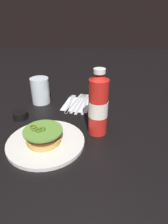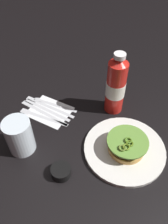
{
  "view_description": "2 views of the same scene",
  "coord_description": "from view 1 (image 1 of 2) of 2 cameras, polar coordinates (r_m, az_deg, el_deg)",
  "views": [
    {
      "loc": [
        -0.68,
        -0.18,
        0.41
      ],
      "look_at": [
        -0.03,
        -0.16,
        0.05
      ],
      "focal_mm": 31.28,
      "sensor_mm": 36.0,
      "label": 1
    },
    {
      "loc": [
        -0.16,
        0.39,
        0.61
      ],
      "look_at": [
        -0.01,
        -0.1,
        0.06
      ],
      "focal_mm": 35.86,
      "sensor_mm": 36.0,
      "label": 2
    }
  ],
  "objects": [
    {
      "name": "ground_plane",
      "position": [
        0.82,
        -11.33,
        -1.9
      ],
      "size": [
        3.0,
        3.0,
        0.0
      ],
      "primitive_type": "plane",
      "color": "black"
    },
    {
      "name": "dinner_plate",
      "position": [
        0.68,
        -11.07,
        -8.59
      ],
      "size": [
        0.26,
        0.26,
        0.01
      ],
      "primitive_type": "cylinder",
      "color": "silver",
      "rests_on": "ground_plane"
    },
    {
      "name": "burger_sandwich",
      "position": [
        0.66,
        -11.79,
        -6.73
      ],
      "size": [
        0.13,
        0.13,
        0.05
      ],
      "color": "tan",
      "rests_on": "dinner_plate"
    },
    {
      "name": "ketchup_bottle",
      "position": [
        0.67,
        4.17,
        1.91
      ],
      "size": [
        0.07,
        0.07,
        0.24
      ],
      "color": "red",
      "rests_on": "ground_plane"
    },
    {
      "name": "water_glass",
      "position": [
        0.94,
        -12.66,
        6.12
      ],
      "size": [
        0.08,
        0.08,
        0.12
      ],
      "primitive_type": "cylinder",
      "color": "silver",
      "rests_on": "ground_plane"
    },
    {
      "name": "condiment_cup",
      "position": [
        0.84,
        -18.15,
        -0.9
      ],
      "size": [
        0.06,
        0.06,
        0.03
      ],
      "primitive_type": "cylinder",
      "color": "black",
      "rests_on": "ground_plane"
    },
    {
      "name": "napkin",
      "position": [
        0.92,
        -1.93,
        2.3
      ],
      "size": [
        0.17,
        0.15,
        0.0
      ],
      "primitive_type": "cube",
      "rotation": [
        0.0,
        0.0,
        -0.19
      ],
      "color": "white",
      "rests_on": "ground_plane"
    },
    {
      "name": "spoon_utensil",
      "position": [
        0.93,
        0.53,
        3.04
      ],
      "size": [
        0.19,
        0.04,
        0.0
      ],
      "color": "silver",
      "rests_on": "napkin"
    },
    {
      "name": "butter_knife",
      "position": [
        0.94,
        -0.39,
        3.08
      ],
      "size": [
        0.22,
        0.06,
        0.0
      ],
      "color": "silver",
      "rests_on": "napkin"
    },
    {
      "name": "steak_knife",
      "position": [
        0.94,
        -1.42,
        3.17
      ],
      "size": [
        0.21,
        0.07,
        0.0
      ],
      "color": "silver",
      "rests_on": "napkin"
    },
    {
      "name": "table_knife",
      "position": [
        0.94,
        -2.44,
        3.28
      ],
      "size": [
        0.21,
        0.08,
        0.0
      ],
      "color": "silver",
      "rests_on": "napkin"
    },
    {
      "name": "fork_utensil",
      "position": [
        0.94,
        -3.9,
        3.21
      ],
      "size": [
        0.19,
        0.04,
        0.0
      ],
      "color": "silver",
      "rests_on": "napkin"
    }
  ]
}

